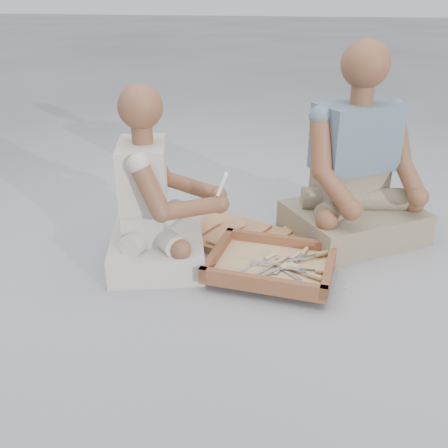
% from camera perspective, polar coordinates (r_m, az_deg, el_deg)
% --- Properties ---
extents(ground, '(60.00, 60.00, 0.00)m').
position_cam_1_polar(ground, '(2.04, -0.74, -9.42)').
color(ground, '#9FA0A5').
rests_on(ground, ground).
extents(carved_panel, '(0.69, 0.58, 0.04)m').
position_cam_1_polar(carved_panel, '(2.53, 1.96, -1.70)').
color(carved_panel, '#9C6A3C').
rests_on(carved_panel, ground).
extents(tool_tray, '(0.56, 0.46, 0.07)m').
position_cam_1_polar(tool_tray, '(2.22, 5.45, -4.58)').
color(tool_tray, brown).
rests_on(tool_tray, carved_panel).
extents(chisel_0, '(0.07, 0.22, 0.02)m').
position_cam_1_polar(chisel_0, '(2.30, 8.97, -3.36)').
color(chisel_0, silver).
rests_on(chisel_0, tool_tray).
extents(chisel_1, '(0.19, 0.15, 0.02)m').
position_cam_1_polar(chisel_1, '(2.29, 10.77, -3.42)').
color(chisel_1, silver).
rests_on(chisel_1, tool_tray).
extents(chisel_2, '(0.18, 0.16, 0.02)m').
position_cam_1_polar(chisel_2, '(2.08, 9.22, -6.65)').
color(chisel_2, silver).
rests_on(chisel_2, tool_tray).
extents(chisel_3, '(0.16, 0.18, 0.02)m').
position_cam_1_polar(chisel_3, '(2.17, 6.71, -4.94)').
color(chisel_3, silver).
rests_on(chisel_3, tool_tray).
extents(chisel_4, '(0.22, 0.03, 0.02)m').
position_cam_1_polar(chisel_4, '(2.16, 10.74, -5.28)').
color(chisel_4, silver).
rests_on(chisel_4, tool_tray).
extents(chisel_5, '(0.22, 0.02, 0.02)m').
position_cam_1_polar(chisel_5, '(2.18, 7.15, -4.68)').
color(chisel_5, silver).
rests_on(chisel_5, tool_tray).
extents(chisel_6, '(0.13, 0.20, 0.02)m').
position_cam_1_polar(chisel_6, '(2.26, 4.95, -3.94)').
color(chisel_6, silver).
rests_on(chisel_6, tool_tray).
extents(chisel_7, '(0.09, 0.21, 0.02)m').
position_cam_1_polar(chisel_7, '(2.26, 7.81, -3.90)').
color(chisel_7, silver).
rests_on(chisel_7, tool_tray).
extents(chisel_8, '(0.21, 0.10, 0.02)m').
position_cam_1_polar(chisel_8, '(2.13, 9.79, -5.73)').
color(chisel_8, silver).
rests_on(chisel_8, tool_tray).
extents(chisel_9, '(0.13, 0.20, 0.02)m').
position_cam_1_polar(chisel_9, '(2.21, 5.96, -4.50)').
color(chisel_9, silver).
rests_on(chisel_9, tool_tray).
extents(chisel_10, '(0.21, 0.11, 0.02)m').
position_cam_1_polar(chisel_10, '(2.30, 9.74, -3.50)').
color(chisel_10, silver).
rests_on(chisel_10, tool_tray).
extents(wood_chip_0, '(0.02, 0.02, 0.00)m').
position_cam_1_polar(wood_chip_0, '(2.15, 10.31, -7.85)').
color(wood_chip_0, tan).
rests_on(wood_chip_0, ground).
extents(wood_chip_1, '(0.02, 0.02, 0.00)m').
position_cam_1_polar(wood_chip_1, '(2.59, 5.48, -1.62)').
color(wood_chip_1, tan).
rests_on(wood_chip_1, ground).
extents(wood_chip_2, '(0.02, 0.02, 0.00)m').
position_cam_1_polar(wood_chip_2, '(2.22, 13.79, -7.05)').
color(wood_chip_2, tan).
rests_on(wood_chip_2, ground).
extents(wood_chip_3, '(0.02, 0.02, 0.00)m').
position_cam_1_polar(wood_chip_3, '(2.35, 12.83, -5.10)').
color(wood_chip_3, tan).
rests_on(wood_chip_3, ground).
extents(wood_chip_4, '(0.02, 0.02, 0.00)m').
position_cam_1_polar(wood_chip_4, '(2.37, 11.86, -4.71)').
color(wood_chip_4, tan).
rests_on(wood_chip_4, ground).
extents(wood_chip_5, '(0.02, 0.02, 0.00)m').
position_cam_1_polar(wood_chip_5, '(2.41, 0.75, -3.58)').
color(wood_chip_5, tan).
rests_on(wood_chip_5, ground).
extents(wood_chip_6, '(0.02, 0.02, 0.00)m').
position_cam_1_polar(wood_chip_6, '(2.14, 4.60, -7.66)').
color(wood_chip_6, tan).
rests_on(wood_chip_6, ground).
extents(wood_chip_7, '(0.02, 0.02, 0.00)m').
position_cam_1_polar(wood_chip_7, '(2.42, 6.94, -3.71)').
color(wood_chip_7, tan).
rests_on(wood_chip_7, ground).
extents(wood_chip_8, '(0.02, 0.02, 0.00)m').
position_cam_1_polar(wood_chip_8, '(2.22, 10.07, -6.73)').
color(wood_chip_8, tan).
rests_on(wood_chip_8, ground).
extents(craftsman, '(0.62, 0.63, 0.82)m').
position_cam_1_polar(craftsman, '(2.28, -7.96, 2.10)').
color(craftsman, beige).
rests_on(craftsman, ground).
extents(companion, '(0.79, 0.77, 0.97)m').
position_cam_1_polar(companion, '(2.57, 14.90, 5.25)').
color(companion, gray).
rests_on(companion, ground).
extents(mobile_phone, '(0.05, 0.05, 0.10)m').
position_cam_1_polar(mobile_phone, '(2.19, -0.22, 4.58)').
color(mobile_phone, white).
rests_on(mobile_phone, craftsman).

